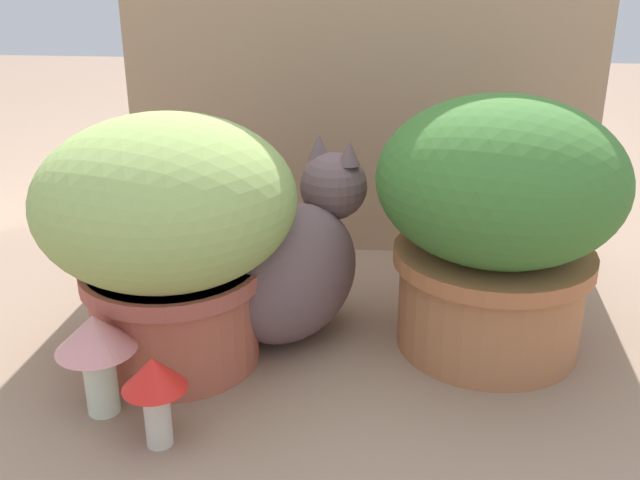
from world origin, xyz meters
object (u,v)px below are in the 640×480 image
Objects in this scene: grass_planter at (168,228)px; leafy_planter at (497,217)px; mushroom_ornament_red at (155,384)px; mushroom_ornament_pink at (96,344)px; cat at (297,263)px.

leafy_planter is at bearing 10.14° from grass_planter.
mushroom_ornament_red is at bearing -81.51° from grass_planter.
grass_planter is at bearing 65.83° from mushroom_ornament_pink.
grass_planter is at bearing -149.88° from cat.
mushroom_ornament_pink is at bearing -114.17° from grass_planter.
grass_planter is 0.22m from cat.
leafy_planter is 3.14× the size of mushroom_ornament_red.
cat is (0.17, 0.10, -0.09)m from grass_planter.
mushroom_ornament_red is (-0.44, -0.29, -0.13)m from leafy_planter.
mushroom_ornament_red is at bearing -114.74° from cat.
mushroom_ornament_red is 0.85× the size of mushroom_ornament_pink.
mushroom_ornament_red is at bearing -32.98° from mushroom_ornament_pink.
grass_planter is 3.00× the size of mushroom_ornament_red.
cat is at bearing 177.11° from leafy_planter.
leafy_planter is 0.55m from mushroom_ornament_red.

